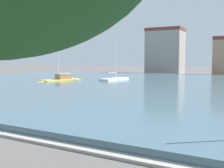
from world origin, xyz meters
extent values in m
cube|color=#476675|center=(0.00, 36.14, 0.21)|extent=(87.21, 52.61, 0.43)
cube|color=#ADA89E|center=(0.00, 9.59, 0.06)|extent=(87.21, 0.50, 0.12)
cube|color=white|center=(-12.38, 37.73, 0.34)|extent=(2.47, 5.87, 0.68)
ellipsoid|color=white|center=(-12.05, 40.41, 0.34)|extent=(1.84, 2.17, 0.65)
cube|color=silver|center=(-12.38, 37.73, 0.71)|extent=(2.42, 5.75, 0.06)
cylinder|color=silver|center=(-12.33, 38.15, 3.67)|extent=(0.12, 0.12, 5.98)
cylinder|color=silver|center=(-12.45, 37.16, 1.58)|extent=(0.32, 1.99, 0.08)
cube|color=gold|center=(-18.98, 32.91, 0.28)|extent=(4.12, 6.34, 0.57)
ellipsoid|color=gold|center=(-19.94, 30.26, 0.28)|extent=(2.59, 2.64, 0.54)
cube|color=#DFCD77|center=(-18.98, 32.91, 0.60)|extent=(4.04, 6.21, 0.06)
cube|color=#9E7047|center=(-18.83, 33.33, 1.03)|extent=(2.17, 2.49, 0.81)
cylinder|color=silver|center=(-19.13, 32.49, 3.53)|extent=(0.12, 0.12, 5.92)
cylinder|color=silver|center=(-18.78, 33.47, 1.47)|extent=(0.78, 1.98, 0.08)
cube|color=gray|center=(-13.85, 68.27, 5.42)|extent=(8.84, 6.27, 10.83)
cube|color=brown|center=(-13.85, 68.27, 11.23)|extent=(9.01, 6.40, 0.80)
camera|label=1|loc=(6.89, 1.38, 3.46)|focal=42.66mm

